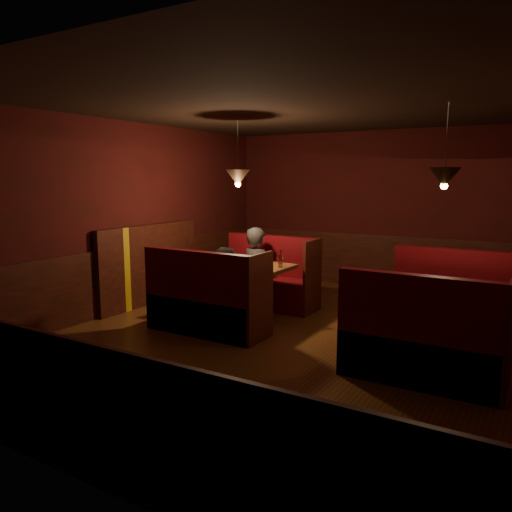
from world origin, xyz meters
The scene contains 9 objects.
room centered at (-0.28, 0.04, 1.05)m, with size 6.02×7.02×2.92m.
main_table centered at (-1.20, 0.42, 0.62)m, with size 1.50×0.91×1.05m.
main_bench_far centered at (-1.18, 1.28, 0.36)m, with size 1.65×0.59×1.13m.
main_bench_near centered at (-1.18, -0.43, 0.36)m, with size 1.65×0.59×1.13m.
second_table centered at (1.61, 0.23, 0.60)m, with size 1.44×0.92×0.81m.
second_bench_far centered at (1.64, 1.09, 0.36)m, with size 1.59×0.60×1.14m.
second_bench_near centered at (1.64, -0.63, 0.36)m, with size 1.59×0.60×1.14m.
diner_a centered at (-1.27, 1.04, 0.82)m, with size 0.60×0.39×1.64m, color black.
diner_b centered at (-1.02, -0.14, 0.74)m, with size 0.72×0.56×1.48m, color black.
Camera 1 is at (2.68, -5.56, 2.05)m, focal length 35.00 mm.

